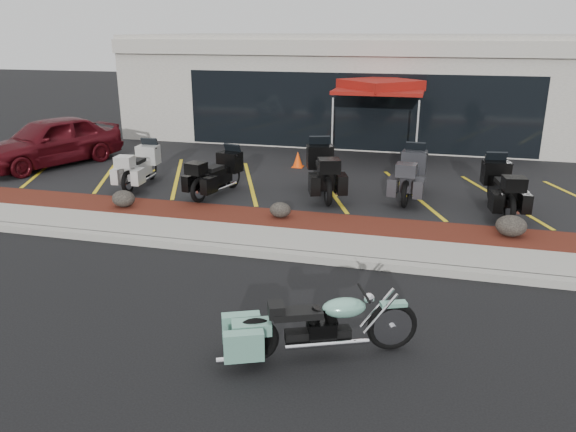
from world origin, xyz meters
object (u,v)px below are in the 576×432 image
(popup_canopy, at_px, (380,87))
(touring_white, at_px, (150,159))
(parked_car, at_px, (50,141))
(traffic_cone, at_px, (298,159))
(hero_cruiser, at_px, (393,320))

(popup_canopy, bearing_deg, touring_white, -138.62)
(parked_car, height_order, traffic_cone, parked_car)
(hero_cruiser, xyz_separation_m, parked_car, (-11.11, 7.86, 0.44))
(touring_white, height_order, popup_canopy, popup_canopy)
(traffic_cone, bearing_deg, touring_white, -145.83)
(touring_white, height_order, traffic_cone, touring_white)
(hero_cruiser, height_order, touring_white, touring_white)
(hero_cruiser, bearing_deg, traffic_cone, 87.83)
(parked_car, distance_m, traffic_cone, 7.68)
(hero_cruiser, relative_size, parked_car, 0.60)
(popup_canopy, bearing_deg, parked_car, -154.86)
(parked_car, bearing_deg, hero_cruiser, -12.66)
(traffic_cone, relative_size, popup_canopy, 0.16)
(popup_canopy, bearing_deg, hero_cruiser, -77.38)
(touring_white, relative_size, parked_car, 0.46)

